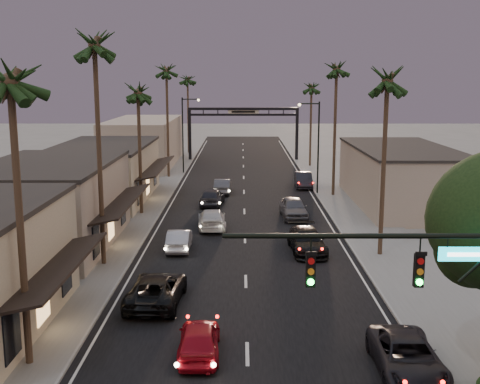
{
  "coord_description": "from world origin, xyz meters",
  "views": [
    {
      "loc": [
        -0.24,
        -13.01,
        11.1
      ],
      "look_at": [
        -0.36,
        32.73,
        2.5
      ],
      "focal_mm": 45.0,
      "sensor_mm": 36.0,
      "label": 1
    }
  ],
  "objects_px": {
    "palm_ra": "(388,73)",
    "oncoming_pickup": "(156,289)",
    "streetlight_right": "(316,140)",
    "palm_la": "(9,70)",
    "traffic_signal": "(441,286)",
    "curbside_near": "(407,357)",
    "palm_ld": "(166,67)",
    "palm_rc": "(312,84)",
    "streetlight_left": "(185,129)",
    "palm_far": "(188,77)",
    "palm_lc": "(138,87)",
    "palm_rb": "(337,65)",
    "oncoming_silver": "(179,239)",
    "oncoming_red": "(199,339)",
    "curbside_black": "(307,241)",
    "arch": "(243,120)",
    "palm_lb": "(94,38)"
  },
  "relations": [
    {
      "from": "palm_ra",
      "to": "curbside_near",
      "type": "height_order",
      "value": "palm_ra"
    },
    {
      "from": "traffic_signal",
      "to": "oncoming_red",
      "type": "distance_m",
      "value": 10.59
    },
    {
      "from": "streetlight_right",
      "to": "palm_ld",
      "type": "height_order",
      "value": "palm_ld"
    },
    {
      "from": "traffic_signal",
      "to": "curbside_near",
      "type": "bearing_deg",
      "value": 84.96
    },
    {
      "from": "curbside_near",
      "to": "oncoming_silver",
      "type": "bearing_deg",
      "value": 122.29
    },
    {
      "from": "arch",
      "to": "palm_lb",
      "type": "height_order",
      "value": "palm_lb"
    },
    {
      "from": "traffic_signal",
      "to": "palm_far",
      "type": "relative_size",
      "value": 0.64
    },
    {
      "from": "palm_la",
      "to": "palm_rb",
      "type": "distance_m",
      "value": 39.01
    },
    {
      "from": "palm_rb",
      "to": "oncoming_red",
      "type": "relative_size",
      "value": 3.41
    },
    {
      "from": "streetlight_right",
      "to": "palm_la",
      "type": "xyz_separation_m",
      "value": [
        -15.52,
        -36.0,
        6.11
      ]
    },
    {
      "from": "palm_lc",
      "to": "oncoming_silver",
      "type": "relative_size",
      "value": 2.92
    },
    {
      "from": "arch",
      "to": "palm_lb",
      "type": "xyz_separation_m",
      "value": [
        -8.6,
        -48.0,
        7.85
      ]
    },
    {
      "from": "palm_rb",
      "to": "oncoming_pickup",
      "type": "relative_size",
      "value": 2.59
    },
    {
      "from": "palm_lc",
      "to": "palm_rb",
      "type": "xyz_separation_m",
      "value": [
        17.2,
        8.0,
        1.95
      ]
    },
    {
      "from": "palm_la",
      "to": "curbside_near",
      "type": "relative_size",
      "value": 2.58
    },
    {
      "from": "arch",
      "to": "palm_rb",
      "type": "xyz_separation_m",
      "value": [
        8.6,
        -26.0,
        6.88
      ]
    },
    {
      "from": "palm_ld",
      "to": "palm_rc",
      "type": "bearing_deg",
      "value": 27.62
    },
    {
      "from": "oncoming_pickup",
      "to": "oncoming_silver",
      "type": "distance_m",
      "value": 9.77
    },
    {
      "from": "palm_ra",
      "to": "oncoming_pickup",
      "type": "height_order",
      "value": "palm_ra"
    },
    {
      "from": "streetlight_left",
      "to": "oncoming_silver",
      "type": "relative_size",
      "value": 2.15
    },
    {
      "from": "palm_rb",
      "to": "curbside_black",
      "type": "xyz_separation_m",
      "value": [
        -4.59,
        -19.18,
        -11.65
      ]
    },
    {
      "from": "oncoming_silver",
      "to": "curbside_black",
      "type": "bearing_deg",
      "value": 175.18
    },
    {
      "from": "streetlight_left",
      "to": "palm_rc",
      "type": "bearing_deg",
      "value": 21.14
    },
    {
      "from": "arch",
      "to": "curbside_near",
      "type": "height_order",
      "value": "arch"
    },
    {
      "from": "palm_rc",
      "to": "curbside_near",
      "type": "bearing_deg",
      "value": -92.6
    },
    {
      "from": "palm_rb",
      "to": "oncoming_silver",
      "type": "distance_m",
      "value": 25.54
    },
    {
      "from": "streetlight_right",
      "to": "oncoming_pickup",
      "type": "relative_size",
      "value": 1.64
    },
    {
      "from": "palm_far",
      "to": "palm_rc",
      "type": "bearing_deg",
      "value": -39.64
    },
    {
      "from": "palm_rb",
      "to": "streetlight_left",
      "type": "bearing_deg",
      "value": 137.95
    },
    {
      "from": "palm_ld",
      "to": "curbside_black",
      "type": "relative_size",
      "value": 2.71
    },
    {
      "from": "palm_ld",
      "to": "traffic_signal",
      "type": "bearing_deg",
      "value": -74.35
    },
    {
      "from": "palm_ld",
      "to": "palm_lb",
      "type": "bearing_deg",
      "value": -90.0
    },
    {
      "from": "streetlight_right",
      "to": "palm_far",
      "type": "relative_size",
      "value": 0.68
    },
    {
      "from": "palm_lc",
      "to": "palm_rb",
      "type": "bearing_deg",
      "value": 24.94
    },
    {
      "from": "palm_la",
      "to": "palm_rb",
      "type": "relative_size",
      "value": 0.93
    },
    {
      "from": "palm_far",
      "to": "curbside_black",
      "type": "relative_size",
      "value": 2.51
    },
    {
      "from": "streetlight_right",
      "to": "palm_ra",
      "type": "bearing_deg",
      "value": -85.43
    },
    {
      "from": "palm_ld",
      "to": "curbside_black",
      "type": "bearing_deg",
      "value": -67.32
    },
    {
      "from": "palm_ra",
      "to": "oncoming_pickup",
      "type": "bearing_deg",
      "value": -147.35
    },
    {
      "from": "oncoming_red",
      "to": "curbside_near",
      "type": "xyz_separation_m",
      "value": [
        8.03,
        -1.56,
        0.0
      ]
    },
    {
      "from": "palm_lc",
      "to": "curbside_near",
      "type": "relative_size",
      "value": 2.39
    },
    {
      "from": "palm_far",
      "to": "oncoming_silver",
      "type": "distance_m",
      "value": 53.86
    },
    {
      "from": "streetlight_right",
      "to": "palm_lc",
      "type": "relative_size",
      "value": 0.74
    },
    {
      "from": "traffic_signal",
      "to": "palm_rc",
      "type": "bearing_deg",
      "value": 87.22
    },
    {
      "from": "traffic_signal",
      "to": "oncoming_pickup",
      "type": "xyz_separation_m",
      "value": [
        -10.19,
        11.61,
        -4.32
      ]
    },
    {
      "from": "palm_rc",
      "to": "palm_far",
      "type": "relative_size",
      "value": 0.92
    },
    {
      "from": "oncoming_red",
      "to": "oncoming_silver",
      "type": "distance_m",
      "value": 15.69
    },
    {
      "from": "streetlight_left",
      "to": "palm_far",
      "type": "distance_m",
      "value": 20.96
    },
    {
      "from": "oncoming_pickup",
      "to": "traffic_signal",
      "type": "bearing_deg",
      "value": 134.13
    },
    {
      "from": "palm_rc",
      "to": "oncoming_red",
      "type": "bearing_deg",
      "value": -101.04
    }
  ]
}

